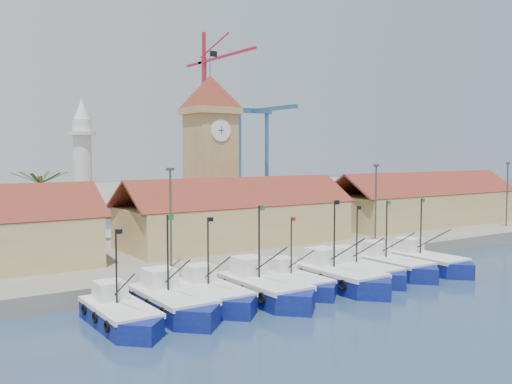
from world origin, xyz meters
TOP-DOWN VIEW (x-y plane):
  - ground at (0.00, 0.00)m, footprint 400.00×400.00m
  - quay at (0.00, 24.00)m, footprint 140.00×32.00m
  - terminal at (0.00, 110.00)m, footprint 240.00×80.00m
  - boat_0 at (-20.49, 1.93)m, footprint 3.39×9.28m
  - boat_1 at (-16.25, 2.64)m, footprint 3.72×10.19m
  - boat_2 at (-12.57, 3.18)m, footprint 3.49×9.57m
  - boat_3 at (-8.35, 2.16)m, footprint 3.89×10.65m
  - boat_4 at (-4.42, 3.17)m, footprint 3.23×8.84m
  - boat_5 at (-0.42, 1.94)m, footprint 3.93×10.75m
  - boat_6 at (3.36, 3.12)m, footprint 3.52×9.65m
  - boat_7 at (7.50, 3.25)m, footprint 3.66×10.03m
  - boat_8 at (11.85, 2.65)m, footprint 3.70×10.14m
  - hall_center at (0.00, 20.00)m, footprint 27.04×10.13m
  - hall_right at (32.00, 20.00)m, footprint 31.20×10.13m
  - clock_tower at (0.00, 26.00)m, footprint 5.80×5.80m
  - minaret at (-15.00, 28.00)m, footprint 3.00×3.00m
  - palm_tree at (-20.00, 26.00)m, footprint 5.60×5.03m
  - lamp_posts at (0.50, 12.00)m, footprint 80.70×0.25m
  - crane_red_right at (42.42, 103.18)m, footprint 1.00×35.60m
  - gantry at (62.00, 106.65)m, footprint 13.00×22.00m

SIDE VIEW (x-z plane):
  - ground at x=0.00m, z-range 0.00..0.00m
  - boat_4 at x=-4.42m, z-range -2.65..4.04m
  - boat_0 at x=-20.49m, z-range -2.78..4.24m
  - boat_2 at x=-12.57m, z-range -2.87..4.37m
  - quay at x=0.00m, z-range 0.00..1.50m
  - boat_6 at x=3.36m, z-range -2.89..4.40m
  - boat_7 at x=7.50m, z-range -3.01..4.58m
  - boat_8 at x=11.85m, z-range -3.04..4.63m
  - boat_1 at x=-16.25m, z-range -3.06..4.65m
  - boat_3 at x=-8.35m, z-range -3.20..4.86m
  - boat_5 at x=-0.42m, z-range -3.23..4.91m
  - terminal at x=0.00m, z-range 0.00..2.00m
  - hall_center at x=0.00m, z-range 0.18..7.79m
  - hall_right at x=32.00m, z-range 0.18..7.79m
  - palm_tree at x=-20.00m, z-range 2.05..10.44m
  - lamp_posts at x=0.50m, z-range 1.96..10.99m
  - minaret at x=-15.00m, z-range 1.58..17.88m
  - clock_tower at x=0.00m, z-range 0.61..23.31m
  - gantry at x=62.00m, z-range 8.44..31.64m
  - crane_red_right at x=42.42m, z-range 4.60..47.43m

